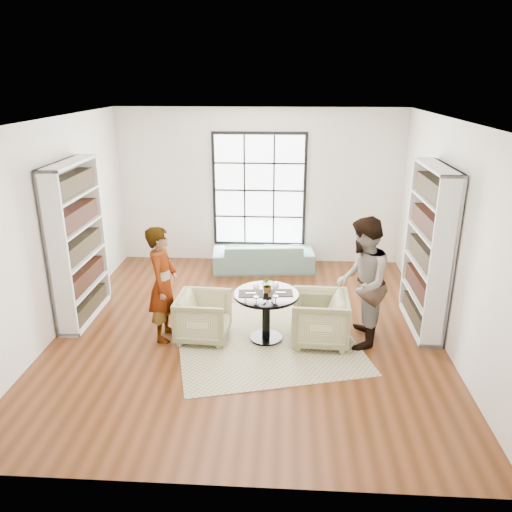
# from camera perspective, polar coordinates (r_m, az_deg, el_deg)

# --- Properties ---
(ground) EXTENTS (6.00, 6.00, 0.00)m
(ground) POSITION_cam_1_polar(r_m,az_deg,el_deg) (7.46, -0.92, -8.39)
(ground) COLOR #5C2E15
(room_shell) EXTENTS (6.00, 6.01, 6.00)m
(room_shell) POSITION_cam_1_polar(r_m,az_deg,el_deg) (7.47, -0.65, 2.13)
(room_shell) COLOR silver
(room_shell) RESTS_ON ground
(rug) EXTENTS (2.99, 2.99, 0.01)m
(rug) POSITION_cam_1_polar(r_m,az_deg,el_deg) (7.23, 1.08, -9.35)
(rug) COLOR tan
(rug) RESTS_ON ground
(pedestal_table) EXTENTS (0.90, 0.90, 0.72)m
(pedestal_table) POSITION_cam_1_polar(r_m,az_deg,el_deg) (6.97, 1.17, -5.74)
(pedestal_table) COLOR black
(pedestal_table) RESTS_ON ground
(sofa) EXTENTS (1.97, 0.93, 0.56)m
(sofa) POSITION_cam_1_polar(r_m,az_deg,el_deg) (9.58, 0.83, 0.02)
(sofa) COLOR slate
(sofa) RESTS_ON ground
(armchair_left) EXTENTS (0.76, 0.74, 0.67)m
(armchair_left) POSITION_cam_1_polar(r_m,az_deg,el_deg) (7.13, -6.01, -6.93)
(armchair_left) COLOR tan
(armchair_left) RESTS_ON ground
(armchair_right) EXTENTS (0.82, 0.79, 0.72)m
(armchair_right) POSITION_cam_1_polar(r_m,az_deg,el_deg) (7.03, 7.23, -7.13)
(armchair_right) COLOR tan
(armchair_right) RESTS_ON ground
(person_left) EXTENTS (0.42, 0.62, 1.65)m
(person_left) POSITION_cam_1_polar(r_m,az_deg,el_deg) (7.03, -10.59, -3.16)
(person_left) COLOR gray
(person_left) RESTS_ON ground
(person_right) EXTENTS (0.84, 1.00, 1.82)m
(person_right) POSITION_cam_1_polar(r_m,az_deg,el_deg) (6.87, 12.02, -3.06)
(person_right) COLOR gray
(person_right) RESTS_ON ground
(placemat_left) EXTENTS (0.36, 0.28, 0.01)m
(placemat_left) POSITION_cam_1_polar(r_m,az_deg,el_deg) (6.87, -0.57, -4.30)
(placemat_left) COLOR black
(placemat_left) RESTS_ON pedestal_table
(placemat_right) EXTENTS (0.36, 0.28, 0.01)m
(placemat_right) POSITION_cam_1_polar(r_m,az_deg,el_deg) (6.90, 2.81, -4.22)
(placemat_right) COLOR black
(placemat_right) RESTS_ON pedestal_table
(cutlery_left) EXTENTS (0.15, 0.23, 0.01)m
(cutlery_left) POSITION_cam_1_polar(r_m,az_deg,el_deg) (6.87, -0.57, -4.24)
(cutlery_left) COLOR silver
(cutlery_left) RESTS_ON placemat_left
(cutlery_right) EXTENTS (0.15, 0.23, 0.01)m
(cutlery_right) POSITION_cam_1_polar(r_m,az_deg,el_deg) (6.89, 2.81, -4.17)
(cutlery_right) COLOR silver
(cutlery_right) RESTS_ON placemat_right
(wine_glass_left) EXTENTS (0.09, 0.09, 0.20)m
(wine_glass_left) POSITION_cam_1_polar(r_m,az_deg,el_deg) (6.71, 0.01, -3.61)
(wine_glass_left) COLOR silver
(wine_glass_left) RESTS_ON pedestal_table
(wine_glass_right) EXTENTS (0.10, 0.10, 0.21)m
(wine_glass_right) POSITION_cam_1_polar(r_m,az_deg,el_deg) (6.73, 2.25, -3.46)
(wine_glass_right) COLOR silver
(wine_glass_right) RESTS_ON pedestal_table
(flower_centerpiece) EXTENTS (0.23, 0.21, 0.22)m
(flower_centerpiece) POSITION_cam_1_polar(r_m,az_deg,el_deg) (6.87, 1.36, -3.34)
(flower_centerpiece) COLOR gray
(flower_centerpiece) RESTS_ON pedestal_table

